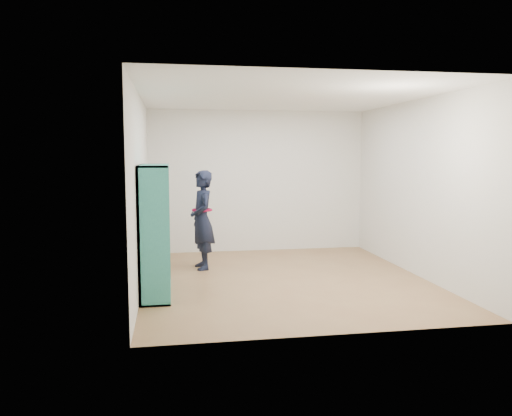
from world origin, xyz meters
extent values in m
plane|color=#8B623F|center=(0.00, 0.00, 0.00)|extent=(4.50, 4.50, 0.00)
plane|color=white|center=(0.00, 0.00, 2.60)|extent=(4.50, 4.50, 0.00)
cube|color=silver|center=(-2.00, 0.00, 1.30)|extent=(0.02, 4.50, 2.60)
cube|color=silver|center=(2.00, 0.00, 1.30)|extent=(0.02, 4.50, 2.60)
cube|color=silver|center=(0.00, 2.25, 1.30)|extent=(4.00, 0.02, 2.60)
cube|color=silver|center=(0.00, -2.25, 1.30)|extent=(4.00, 0.02, 2.60)
cube|color=teal|center=(-1.81, -1.01, 0.83)|extent=(0.37, 0.03, 1.67)
cube|color=teal|center=(-1.81, 0.22, 0.83)|extent=(0.37, 0.03, 1.67)
cube|color=teal|center=(-1.81, -0.39, 0.01)|extent=(0.37, 1.25, 0.03)
cube|color=teal|center=(-1.81, -0.39, 1.66)|extent=(0.37, 1.25, 0.03)
cube|color=teal|center=(-1.98, -0.39, 0.83)|extent=(0.03, 1.25, 1.67)
cube|color=teal|center=(-1.81, -0.59, 0.83)|extent=(0.34, 0.03, 1.62)
cube|color=teal|center=(-1.81, -0.19, 0.83)|extent=(0.34, 0.03, 1.62)
cube|color=teal|center=(-1.81, -0.39, 0.43)|extent=(0.34, 1.20, 0.03)
cube|color=teal|center=(-1.81, -0.39, 0.83)|extent=(0.34, 1.20, 0.03)
cube|color=teal|center=(-1.81, -0.39, 1.24)|extent=(0.34, 1.20, 0.03)
cube|color=beige|center=(-1.79, -0.80, 0.07)|extent=(0.23, 0.15, 0.06)
cube|color=black|center=(-1.78, -0.86, 0.56)|extent=(0.19, 0.17, 0.22)
cube|color=maroon|center=(-1.78, -0.86, 0.96)|extent=(0.19, 0.17, 0.22)
cube|color=silver|center=(-1.79, -0.80, 1.30)|extent=(0.23, 0.15, 0.09)
cube|color=navy|center=(-1.78, -0.46, 0.19)|extent=(0.19, 0.17, 0.31)
cube|color=brown|center=(-1.78, -0.46, 0.56)|extent=(0.19, 0.17, 0.24)
cube|color=#BFB28C|center=(-1.79, -0.40, 0.88)|extent=(0.23, 0.15, 0.06)
cube|color=#26594C|center=(-1.78, -0.46, 1.39)|extent=(0.19, 0.17, 0.28)
cube|color=beige|center=(-1.78, -0.06, 0.17)|extent=(0.19, 0.17, 0.27)
cube|color=black|center=(-1.79, 0.00, 0.47)|extent=(0.23, 0.15, 0.06)
cube|color=maroon|center=(-1.78, -0.06, 0.99)|extent=(0.19, 0.17, 0.29)
cube|color=silver|center=(-1.78, -0.06, 1.38)|extent=(0.19, 0.17, 0.25)
imported|color=black|center=(-1.13, 0.90, 0.78)|extent=(0.46, 0.62, 1.55)
torus|color=maroon|center=(-1.13, 0.90, 0.93)|extent=(0.37, 0.37, 0.04)
cube|color=silver|center=(-1.27, 0.96, 0.88)|extent=(0.05, 0.09, 0.12)
cube|color=black|center=(-1.27, 0.96, 0.88)|extent=(0.05, 0.09, 0.12)
camera|label=1|loc=(-1.59, -6.87, 1.80)|focal=35.00mm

